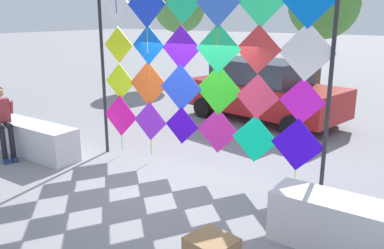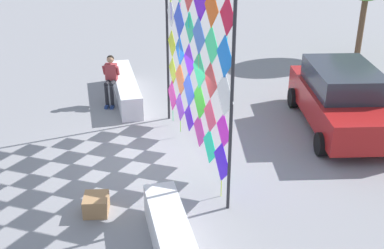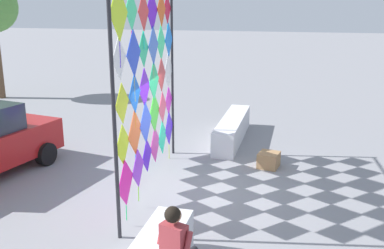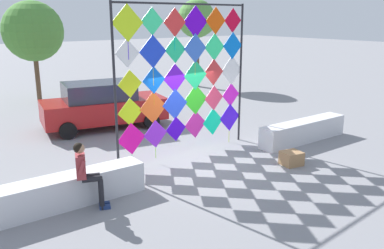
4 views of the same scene
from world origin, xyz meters
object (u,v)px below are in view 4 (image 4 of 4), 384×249
Objects in this scene: parked_car at (103,105)px; tree_broadleaf at (35,31)px; kite_display_rack at (186,73)px; seated_vendor at (87,170)px; cardboard_box_large at (291,158)px; tree_far_right at (198,20)px.

tree_broadleaf is (-0.46, 6.41, 2.58)m from parked_car.
kite_display_rack is 4.79m from parked_car.
tree_broadleaf is at bearing 94.08° from parked_car.
kite_display_rack reaches higher than seated_vendor.
tree_broadleaf is (-3.08, 13.40, 3.28)m from cardboard_box_large.
kite_display_rack is at bearing 126.44° from cardboard_box_large.
kite_display_rack is at bearing 23.97° from seated_vendor.
kite_display_rack is 12.94m from tree_far_right.
tree_far_right is at bearing 32.31° from parked_car.
kite_display_rack is 8.79× the size of cardboard_box_large.
tree_far_right is at bearing -5.17° from tree_broadleaf.
tree_broadleaf reaches higher than parked_car.
cardboard_box_large is 0.11× the size of tree_far_right.
parked_car is 8.71× the size of cardboard_box_large.
seated_vendor is 0.32× the size of parked_car.
tree_far_right reaches higher than kite_display_rack.
tree_far_right reaches higher than parked_car.
tree_far_right is at bearing 63.77° from cardboard_box_large.
tree_broadleaf is (-1.19, 10.85, 0.94)m from kite_display_rack.
cardboard_box_large is 14.50m from tree_far_right.
cardboard_box_large is (2.62, -6.99, -0.70)m from parked_car.
parked_car is 7.50m from cardboard_box_large.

